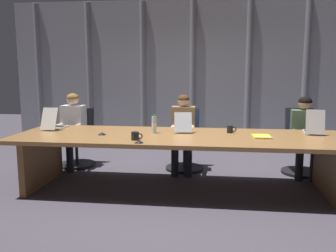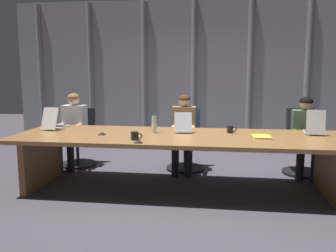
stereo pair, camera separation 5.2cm
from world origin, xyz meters
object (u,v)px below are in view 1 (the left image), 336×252
conference_mic_left_side (102,134)px  person_left_end (71,126)px  laptop_left_end (55,125)px  laptop_center (313,129)px  office_chair_left_mid (185,146)px  water_bottle_primary (154,125)px  spiral_notepad (262,136)px  person_left_mid (183,129)px  office_chair_left_end (78,144)px  coffee_mug_near (230,129)px  office_chair_center (301,149)px  coffee_mug_far (135,136)px  laptop_left_mid (183,127)px  person_center (305,131)px  conference_mic_middle (139,142)px

conference_mic_left_side → person_left_end: bearing=129.5°
laptop_left_end → laptop_center: (3.58, 0.05, 0.00)m
office_chair_left_mid → person_left_end: bearing=-84.6°
person_left_end → office_chair_left_mid: bearing=98.9°
water_bottle_primary → conference_mic_left_side: size_ratio=2.25×
spiral_notepad → person_left_mid: bearing=136.9°
laptop_left_end → laptop_center: bearing=-86.9°
person_left_end → person_left_mid: size_ratio=1.01×
water_bottle_primary → spiral_notepad: water_bottle_primary is taller
office_chair_left_end → coffee_mug_near: office_chair_left_end is taller
office_chair_center → water_bottle_primary: (-2.14, -0.95, 0.48)m
coffee_mug_near → coffee_mug_far: 1.32m
person_left_end → coffee_mug_near: 2.57m
office_chair_left_mid → coffee_mug_far: office_chair_left_mid is taller
laptop_left_mid → person_left_mid: person_left_mid is taller
laptop_center → person_center: (0.03, 0.55, -0.12)m
person_left_end → person_center: size_ratio=1.02×
person_center → conference_mic_middle: 2.64m
laptop_left_mid → office_chair_left_end: laptop_left_mid is taller
conference_mic_left_side → laptop_center: bearing=9.3°
person_center → conference_mic_left_side: (-2.78, -1.01, 0.08)m
person_left_end → water_bottle_primary: (1.48, -0.78, 0.17)m
office_chair_center → conference_mic_left_side: size_ratio=8.98×
office_chair_left_mid → person_left_end: size_ratio=0.79×
water_bottle_primary → spiral_notepad: bearing=-4.8°
person_left_mid → coffee_mug_near: bearing=46.0°
office_chair_center → coffee_mug_far: bearing=-63.0°
laptop_center → office_chair_center: bearing=4.8°
office_chair_left_mid → conference_mic_middle: (-0.40, -1.62, 0.39)m
laptop_left_end → coffee_mug_far: size_ratio=3.36×
laptop_left_end → coffee_mug_far: bearing=-114.9°
person_center → coffee_mug_far: person_center is taller
laptop_center → spiral_notepad: bearing=123.6°
water_bottle_primary → conference_mic_middle: water_bottle_primary is taller
person_left_mid → office_chair_left_mid: bearing=172.9°
office_chair_center → coffee_mug_far: size_ratio=6.98×
person_left_mid → water_bottle_primary: size_ratio=4.83×
spiral_notepad → laptop_center: bearing=23.1°
laptop_left_mid → spiral_notepad: (1.03, -0.31, -0.05)m
laptop_left_end → conference_mic_left_side: size_ratio=4.32×
laptop_left_end → conference_mic_left_side: (0.83, -0.40, -0.04)m
office_chair_left_mid → laptop_left_mid: bearing=2.6°
water_bottle_primary → person_left_end: bearing=152.1°
office_chair_left_end → conference_mic_middle: bearing=42.6°
office_chair_left_end → spiral_notepad: (2.84, -1.06, 0.39)m
laptop_left_end → water_bottle_primary: bearing=-94.7°
laptop_left_mid → office_chair_left_mid: 0.87m
person_center → laptop_center: bearing=0.8°
office_chair_left_mid → conference_mic_middle: office_chair_left_mid is taller
office_chair_center → coffee_mug_far: 2.73m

